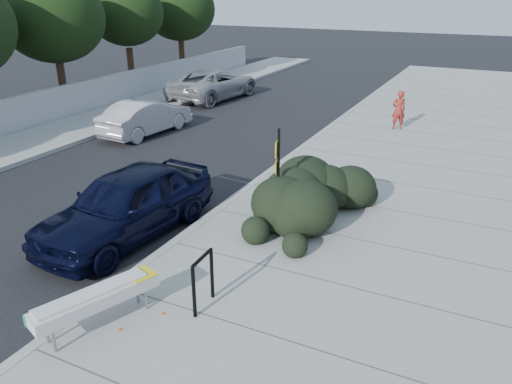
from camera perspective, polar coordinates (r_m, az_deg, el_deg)
ground at (r=11.69m, az=-9.38°, el=-6.33°), size 120.00×120.00×0.00m
sidewalk_near at (r=14.34m, az=21.87°, el=-1.78°), size 11.20×50.00×0.15m
sidewalk_far at (r=21.22m, az=-22.90°, el=5.73°), size 3.00×50.00×0.15m
curb_near at (r=15.59m, az=1.15°, el=1.89°), size 0.22×50.00×0.17m
curb_far at (r=20.13m, az=-20.03°, el=5.33°), size 0.22×50.00×0.17m
far_wall at (r=22.34m, az=-26.10°, el=7.79°), size 0.30×40.00×1.50m
tree_far_d at (r=25.42m, az=-22.20°, el=17.88°), size 4.60×4.60×6.16m
tree_far_e at (r=29.04m, az=-14.64°, el=19.14°), size 4.00×4.00×5.90m
tree_far_f at (r=33.02m, az=-8.76°, el=19.92°), size 4.40×4.40×6.07m
bench at (r=9.04m, az=-17.77°, el=-11.59°), size 1.22×2.21×0.67m
bike_rack at (r=9.07m, az=-6.09°, el=-9.59°), size 0.10×0.72×1.05m
sign_post at (r=11.93m, az=2.51°, el=2.56°), size 0.11×0.27×2.38m
hedge at (r=12.27m, az=6.89°, el=-0.26°), size 2.58×4.09×1.43m
sedan_navy at (r=12.15m, az=-14.58°, el=-1.30°), size 2.35×4.98×1.65m
wagon_silver at (r=20.72m, az=-12.47°, el=8.38°), size 1.79×4.29×1.38m
suv_silver at (r=26.94m, az=-4.84°, el=12.23°), size 3.12×5.83×1.56m
pedestrian at (r=21.19m, az=15.98°, el=9.02°), size 0.68×0.61×1.56m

